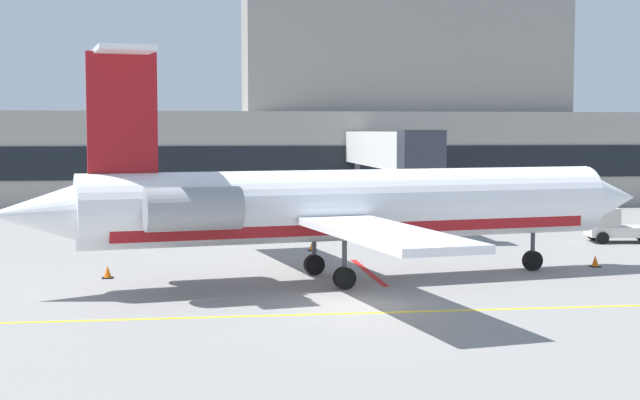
{
  "coord_description": "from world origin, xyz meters",
  "views": [
    {
      "loc": [
        -5.86,
        -32.84,
        6.41
      ],
      "look_at": [
        0.27,
        11.63,
        3.0
      ],
      "focal_mm": 51.72,
      "sensor_mm": 36.0,
      "label": 1
    }
  ],
  "objects_px": {
    "baggage_tug": "(615,226)",
    "regional_jet": "(342,206)",
    "fuel_tank": "(397,198)",
    "pushback_tractor": "(197,222)"
  },
  "relations": [
    {
      "from": "baggage_tug",
      "to": "fuel_tank",
      "type": "bearing_deg",
      "value": 121.99
    },
    {
      "from": "baggage_tug",
      "to": "fuel_tank",
      "type": "xyz_separation_m",
      "value": [
        -9.39,
        15.03,
        0.62
      ]
    },
    {
      "from": "regional_jet",
      "to": "fuel_tank",
      "type": "relative_size",
      "value": 4.42
    },
    {
      "from": "regional_jet",
      "to": "baggage_tug",
      "type": "bearing_deg",
      "value": 32.4
    },
    {
      "from": "regional_jet",
      "to": "pushback_tractor",
      "type": "distance_m",
      "value": 18.83
    },
    {
      "from": "fuel_tank",
      "to": "baggage_tug",
      "type": "bearing_deg",
      "value": -58.01
    },
    {
      "from": "pushback_tractor",
      "to": "fuel_tank",
      "type": "relative_size",
      "value": 0.5
    },
    {
      "from": "pushback_tractor",
      "to": "fuel_tank",
      "type": "height_order",
      "value": "fuel_tank"
    },
    {
      "from": "regional_jet",
      "to": "fuel_tank",
      "type": "height_order",
      "value": "regional_jet"
    },
    {
      "from": "baggage_tug",
      "to": "regional_jet",
      "type": "bearing_deg",
      "value": -147.6
    }
  ]
}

